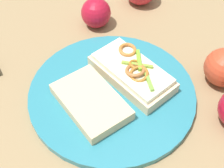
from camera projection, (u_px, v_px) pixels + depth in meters
The scene contains 6 objects.
ground_plane at pixel (112, 95), 0.60m from camera, with size 2.00×2.00×0.00m, color #927651.
plate at pixel (112, 93), 0.59m from camera, with size 0.31×0.31×0.01m, color teal.
sandwich at pixel (132, 72), 0.60m from camera, with size 0.18×0.12×0.04m.
bread_slice_side at pixel (91, 102), 0.56m from camera, with size 0.14×0.09×0.02m, color beige.
apple_1 at pixel (96, 13), 0.71m from camera, with size 0.07×0.07×0.07m, color #AC1229.
apple_4 at pixel (224, 67), 0.59m from camera, with size 0.07×0.07×0.07m, color #CA4125.
Camera 1 is at (-0.33, 0.16, 0.47)m, focal length 50.05 mm.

